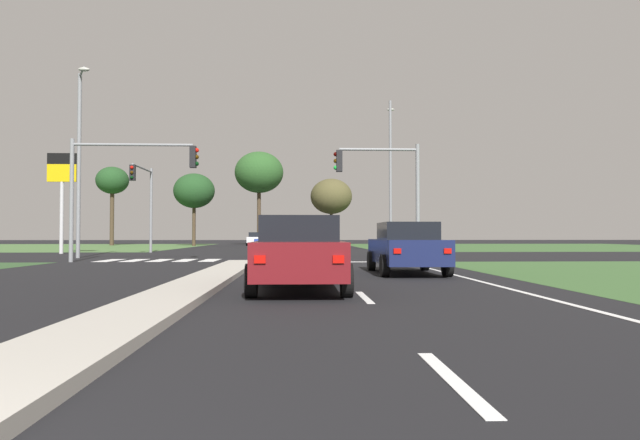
% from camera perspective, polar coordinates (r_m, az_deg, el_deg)
% --- Properties ---
extents(ground_plane, '(200.00, 200.00, 0.00)m').
position_cam_1_polar(ground_plane, '(31.41, -6.40, -3.67)').
color(ground_plane, black).
extents(grass_verge_far_left, '(35.00, 35.00, 0.01)m').
position_cam_1_polar(grass_verge_far_left, '(62.34, -28.74, -2.42)').
color(grass_verge_far_left, '#476B38').
rests_on(grass_verge_far_left, ground).
extents(grass_verge_far_right, '(35.00, 35.00, 0.01)m').
position_cam_1_polar(grass_verge_far_right, '(60.47, 20.35, -2.55)').
color(grass_verge_far_right, '#385B2D').
rests_on(grass_verge_far_right, ground).
extents(median_island_near, '(1.20, 22.00, 0.14)m').
position_cam_1_polar(median_island_near, '(12.56, -12.65, -6.55)').
color(median_island_near, '#ADA89E').
rests_on(median_island_near, ground).
extents(median_island_far, '(1.20, 36.00, 0.14)m').
position_cam_1_polar(median_island_far, '(56.37, -4.58, -2.66)').
color(median_island_far, '#ADA89E').
rests_on(median_island_far, ground).
extents(lane_dash_near, '(0.14, 2.00, 0.01)m').
position_cam_1_polar(lane_dash_near, '(4.83, 13.36, -15.54)').
color(lane_dash_near, silver).
rests_on(lane_dash_near, ground).
extents(lane_dash_second, '(0.14, 2.00, 0.01)m').
position_cam_1_polar(lane_dash_second, '(10.65, 4.54, -7.85)').
color(lane_dash_second, silver).
rests_on(lane_dash_second, ground).
extents(lane_dash_third, '(0.14, 2.00, 0.01)m').
position_cam_1_polar(lane_dash_third, '(16.60, 2.07, -5.58)').
color(lane_dash_third, silver).
rests_on(lane_dash_third, ground).
extents(edge_line_right, '(0.14, 24.00, 0.01)m').
position_cam_1_polar(edge_line_right, '(14.14, 16.84, -6.23)').
color(edge_line_right, silver).
rests_on(edge_line_right, ground).
extents(stop_bar_near, '(6.40, 0.50, 0.01)m').
position_cam_1_polar(stop_bar_near, '(24.39, 1.37, -4.29)').
color(stop_bar_near, silver).
rests_on(stop_bar_near, ground).
extents(crosswalk_bar_near, '(0.70, 2.80, 0.01)m').
position_cam_1_polar(crosswalk_bar_near, '(27.53, -20.64, -3.88)').
color(crosswalk_bar_near, silver).
rests_on(crosswalk_bar_near, ground).
extents(crosswalk_bar_second, '(0.70, 2.80, 0.01)m').
position_cam_1_polar(crosswalk_bar_second, '(27.19, -18.33, -3.93)').
color(crosswalk_bar_second, silver).
rests_on(crosswalk_bar_second, ground).
extents(crosswalk_bar_third, '(0.70, 2.80, 0.01)m').
position_cam_1_polar(crosswalk_bar_third, '(26.90, -15.97, -3.97)').
color(crosswalk_bar_third, silver).
rests_on(crosswalk_bar_third, ground).
extents(crosswalk_bar_fourth, '(0.70, 2.80, 0.01)m').
position_cam_1_polar(crosswalk_bar_fourth, '(26.65, -13.56, -4.01)').
color(crosswalk_bar_fourth, silver).
rests_on(crosswalk_bar_fourth, ground).
extents(crosswalk_bar_fifth, '(0.70, 2.80, 0.01)m').
position_cam_1_polar(crosswalk_bar_fifth, '(26.45, -11.11, -4.05)').
color(crosswalk_bar_fifth, silver).
rests_on(crosswalk_bar_fifth, ground).
extents(car_navy_near, '(2.00, 4.47, 1.56)m').
position_cam_1_polar(car_navy_near, '(17.29, 8.80, -2.78)').
color(car_navy_near, '#161E47').
rests_on(car_navy_near, ground).
extents(car_maroon_second, '(2.01, 4.62, 1.57)m').
position_cam_1_polar(car_maroon_second, '(11.99, -2.16, -3.33)').
color(car_maroon_second, maroon).
rests_on(car_maroon_second, ground).
extents(car_white_third, '(1.99, 4.35, 1.48)m').
position_cam_1_polar(car_white_third, '(62.68, -6.51, -1.91)').
color(car_white_third, silver).
rests_on(car_white_third, ground).
extents(car_blue_fourth, '(4.26, 1.99, 1.48)m').
position_cam_1_polar(car_blue_fourth, '(30.44, -2.71, -2.32)').
color(car_blue_fourth, navy).
rests_on(car_blue_fourth, ground).
extents(traffic_signal_near_left, '(5.59, 0.32, 5.39)m').
position_cam_1_polar(traffic_signal_near_left, '(26.03, -19.65, 4.28)').
color(traffic_signal_near_left, gray).
rests_on(traffic_signal_near_left, ground).
extents(traffic_signal_far_left, '(0.32, 4.62, 5.66)m').
position_cam_1_polar(traffic_signal_far_left, '(37.67, -17.45, 2.67)').
color(traffic_signal_far_left, gray).
rests_on(traffic_signal_far_left, ground).
extents(traffic_signal_near_right, '(3.86, 0.32, 5.24)m').
position_cam_1_polar(traffic_signal_near_right, '(25.14, 6.78, 3.96)').
color(traffic_signal_near_right, gray).
rests_on(traffic_signal_near_right, ground).
extents(street_lamp_second, '(1.14, 1.71, 9.48)m').
position_cam_1_polar(street_lamp_second, '(31.24, -23.31, 6.09)').
color(street_lamp_second, gray).
rests_on(street_lamp_second, ground).
extents(street_lamp_third, '(0.74, 2.20, 10.96)m').
position_cam_1_polar(street_lamp_third, '(41.23, 7.19, 5.24)').
color(street_lamp_third, gray).
rests_on(street_lamp_third, ground).
extents(fuel_price_totem, '(1.80, 0.24, 6.32)m').
position_cam_1_polar(fuel_price_totem, '(38.80, -24.79, 3.71)').
color(fuel_price_totem, silver).
rests_on(fuel_price_totem, ground).
extents(treeline_near, '(3.61, 3.61, 8.88)m').
position_cam_1_polar(treeline_near, '(67.42, -20.40, 3.70)').
color(treeline_near, '#423323').
rests_on(treeline_near, ground).
extents(treeline_second, '(4.39, 4.39, 7.80)m').
position_cam_1_polar(treeline_second, '(61.74, -12.70, 2.89)').
color(treeline_second, '#423323').
rests_on(treeline_second, ground).
extents(treeline_third, '(5.58, 5.58, 10.76)m').
position_cam_1_polar(treeline_third, '(64.93, -6.23, 4.81)').
color(treeline_third, '#423323').
rests_on(treeline_third, ground).
extents(treeline_fourth, '(4.80, 4.80, 7.68)m').
position_cam_1_polar(treeline_fourth, '(64.62, 1.15, 2.41)').
color(treeline_fourth, '#423323').
rests_on(treeline_fourth, ground).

